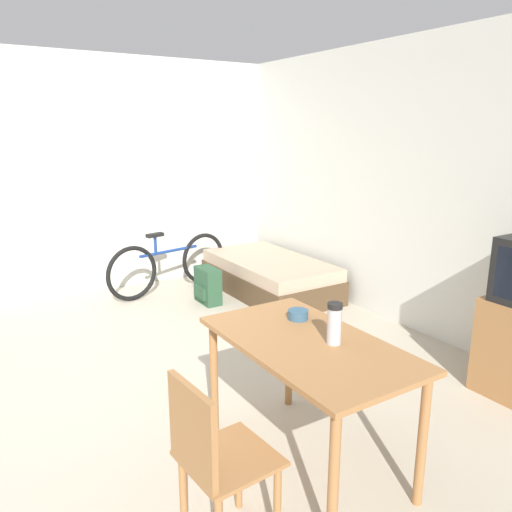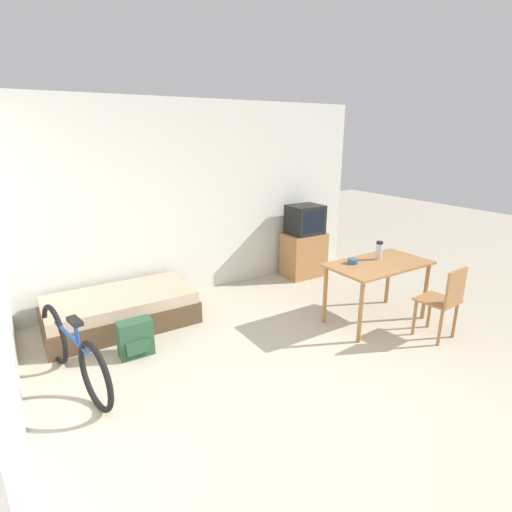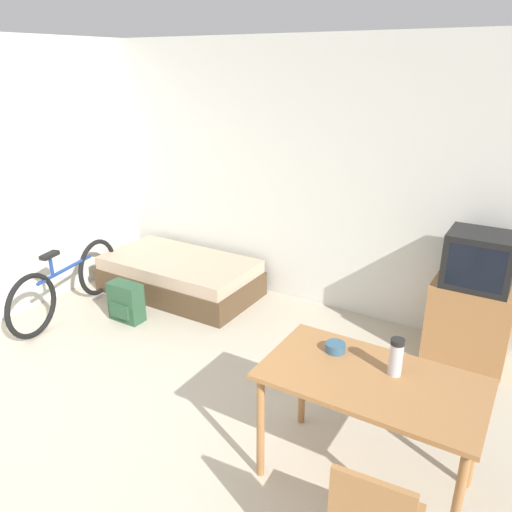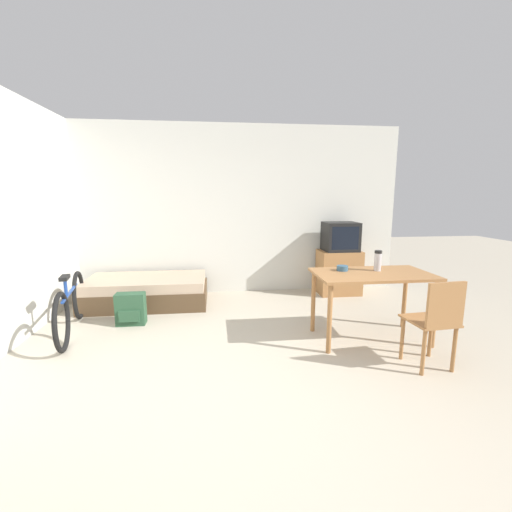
# 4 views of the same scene
# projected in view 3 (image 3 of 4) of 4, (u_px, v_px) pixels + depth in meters

# --- Properties ---
(wall_back) EXTENTS (5.67, 0.06, 2.70)m
(wall_back) POSITION_uv_depth(u_px,v_px,m) (303.00, 178.00, 5.07)
(wall_back) COLOR silver
(wall_back) RESTS_ON ground_plane
(wall_left) EXTENTS (0.06, 4.33, 2.70)m
(wall_left) POSITION_uv_depth(u_px,v_px,m) (7.00, 183.00, 4.85)
(wall_left) COLOR silver
(wall_left) RESTS_ON ground_plane
(daybed) EXTENTS (1.73, 0.93, 0.41)m
(daybed) POSITION_uv_depth(u_px,v_px,m) (180.00, 276.00, 5.61)
(daybed) COLOR #4C3823
(daybed) RESTS_ON ground_plane
(tv) EXTENTS (0.66, 0.45, 1.17)m
(tv) POSITION_uv_depth(u_px,v_px,m) (472.00, 303.00, 4.21)
(tv) COLOR #9E6B3D
(tv) RESTS_ON ground_plane
(dining_table) EXTENTS (1.26, 0.70, 0.76)m
(dining_table) POSITION_uv_depth(u_px,v_px,m) (371.00, 391.00, 2.89)
(dining_table) COLOR #9E6B3D
(dining_table) RESTS_ON ground_plane
(bicycle) EXTENTS (0.37, 1.61, 0.73)m
(bicycle) POSITION_uv_depth(u_px,v_px,m) (67.00, 284.00, 5.10)
(bicycle) COLOR black
(bicycle) RESTS_ON ground_plane
(thermos_flask) EXTENTS (0.08, 0.08, 0.23)m
(thermos_flask) POSITION_uv_depth(u_px,v_px,m) (396.00, 355.00, 2.84)
(thermos_flask) COLOR #B7B7BC
(thermos_flask) RESTS_ON dining_table
(mate_bowl) EXTENTS (0.12, 0.12, 0.06)m
(mate_bowl) POSITION_uv_depth(u_px,v_px,m) (335.00, 347.00, 3.10)
(mate_bowl) COLOR #335670
(mate_bowl) RESTS_ON dining_table
(backpack) EXTENTS (0.35, 0.21, 0.40)m
(backpack) POSITION_uv_depth(u_px,v_px,m) (126.00, 302.00, 5.00)
(backpack) COLOR #284C33
(backpack) RESTS_ON ground_plane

